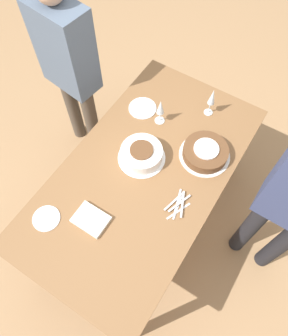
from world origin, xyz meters
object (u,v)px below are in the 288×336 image
at_px(cake_center_white, 142,154).
at_px(person_watching, 69,63).
at_px(wine_glass_far, 160,108).
at_px(cake_front_chocolate, 205,152).
at_px(wine_glass_near, 212,98).

xyz_separation_m(cake_center_white, person_watching, (0.30, 0.79, 0.11)).
relative_size(cake_center_white, wine_glass_far, 1.52).
height_order(wine_glass_far, person_watching, person_watching).
bearing_deg(cake_front_chocolate, wine_glass_near, 23.11).
distance_m(cake_front_chocolate, wine_glass_far, 0.40).
distance_m(wine_glass_near, person_watching, 1.02).
relative_size(wine_glass_far, person_watching, 0.13).
bearing_deg(wine_glass_far, cake_front_chocolate, -102.10).
relative_size(wine_glass_near, wine_glass_far, 1.12).
bearing_deg(cake_center_white, cake_front_chocolate, -54.86).
relative_size(cake_front_chocolate, person_watching, 0.21).
bearing_deg(cake_front_chocolate, wine_glass_far, 77.90).
height_order(cake_center_white, wine_glass_far, wine_glass_far).
height_order(wine_glass_near, person_watching, person_watching).
bearing_deg(person_watching, cake_center_white, -13.16).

